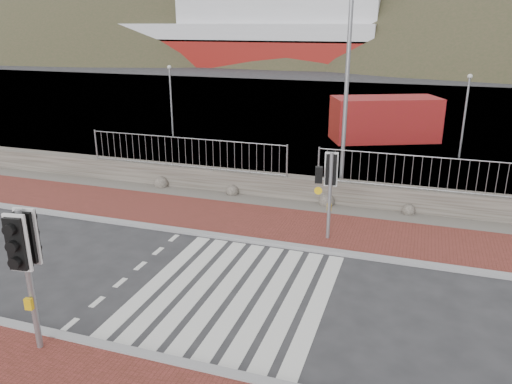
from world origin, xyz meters
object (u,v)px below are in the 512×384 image
(traffic_signal_near, at_px, (25,252))
(ferry, at_px, (241,30))
(traffic_signal_far, at_px, (329,178))
(shipping_container, at_px, (385,119))
(streetlight, at_px, (352,64))

(traffic_signal_near, bearing_deg, ferry, 98.31)
(ferry, xyz_separation_m, traffic_signal_near, (21.67, -71.35, -3.12))
(traffic_signal_near, relative_size, traffic_signal_far, 1.11)
(ferry, height_order, traffic_signal_far, ferry)
(ferry, height_order, traffic_signal_near, ferry)
(ferry, relative_size, shipping_container, 8.49)
(streetlight, xyz_separation_m, shipping_container, (0.57, 10.69, -3.82))
(ferry, bearing_deg, traffic_signal_far, -67.71)
(traffic_signal_near, bearing_deg, streetlight, 60.27)
(traffic_signal_near, height_order, streetlight, streetlight)
(traffic_signal_far, xyz_separation_m, shipping_container, (0.45, 14.86, -0.81))
(traffic_signal_near, relative_size, shipping_container, 0.53)
(traffic_signal_near, height_order, traffic_signal_far, traffic_signal_near)
(ferry, bearing_deg, shipping_container, -61.51)
(traffic_signal_near, relative_size, streetlight, 0.35)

